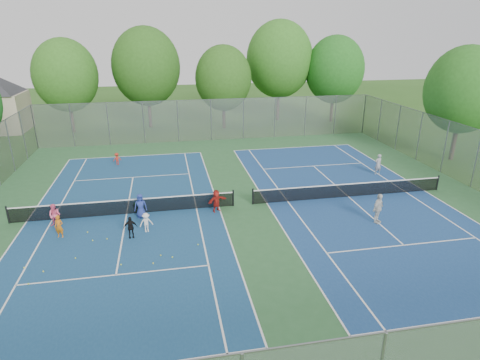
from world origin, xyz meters
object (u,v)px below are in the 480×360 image
object	(u,v)px
net_right	(349,190)
ball_crate	(140,209)
net_left	(126,207)
ball_hopper	(137,208)
instructor	(378,164)

from	to	relation	value
net_right	ball_crate	distance (m)	13.22
net_left	ball_crate	xyz separation A→B (m)	(0.78, 0.34, -0.31)
net_left	ball_hopper	xyz separation A→B (m)	(0.59, 0.25, -0.19)
ball_crate	ball_hopper	bearing A→B (deg)	-155.48
net_left	net_right	distance (m)	14.00
ball_hopper	instructor	bearing A→B (deg)	11.19
net_left	ball_hopper	bearing A→B (deg)	22.83
ball_crate	ball_hopper	world-z (taller)	ball_hopper
ball_hopper	instructor	distance (m)	17.77
net_right	ball_hopper	size ratio (longest dim) A/B	24.38
ball_crate	ball_hopper	distance (m)	0.25
net_left	instructor	xyz separation A→B (m)	(18.01, 3.70, 0.34)
net_left	ball_crate	distance (m)	0.91
net_right	ball_crate	bearing A→B (deg)	178.54
ball_hopper	instructor	size ratio (longest dim) A/B	0.33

